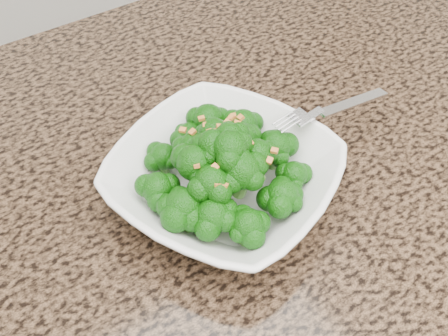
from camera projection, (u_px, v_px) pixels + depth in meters
granite_counter at (191, 287)px, 0.60m from camera, size 1.64×1.04×0.03m
bowl at (224, 179)px, 0.65m from camera, size 0.33×0.33×0.06m
broccoli_pile at (224, 138)px, 0.60m from camera, size 0.22×0.22×0.07m
garlic_topping at (224, 111)px, 0.57m from camera, size 0.13×0.13×0.01m
fork at (317, 113)px, 0.67m from camera, size 0.20×0.05×0.01m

